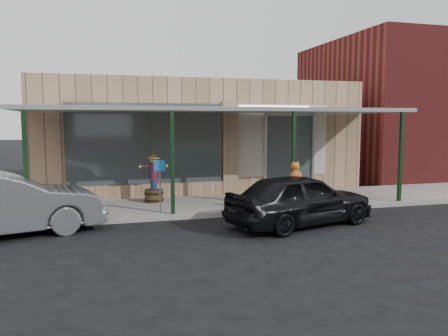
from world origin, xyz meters
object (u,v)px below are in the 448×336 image
object	(u,v)px
car_grey	(0,204)
barrel_scarecrow	(154,186)
barrel_pumpkin	(264,191)
handicap_sign	(160,179)
parked_sedan	(300,199)

from	to	relation	value
car_grey	barrel_scarecrow	bearing A→B (deg)	-70.60
barrel_pumpkin	handicap_sign	distance (m)	3.95
barrel_scarecrow	barrel_pumpkin	bearing A→B (deg)	15.87
barrel_pumpkin	handicap_sign	size ratio (longest dim) A/B	0.48
barrel_scarecrow	parked_sedan	xyz separation A→B (m)	(3.38, -3.53, 0.03)
barrel_scarecrow	parked_sedan	bearing A→B (deg)	-26.05
handicap_sign	parked_sedan	bearing A→B (deg)	-12.35
barrel_pumpkin	car_grey	world-z (taller)	car_grey
barrel_pumpkin	car_grey	bearing A→B (deg)	-162.26
handicap_sign	barrel_pumpkin	bearing A→B (deg)	37.52
barrel_scarecrow	handicap_sign	distance (m)	1.74
barrel_pumpkin	car_grey	distance (m)	7.87
barrel_scarecrow	parked_sedan	size ratio (longest dim) A/B	0.35
barrel_scarecrow	handicap_sign	xyz separation A→B (m)	(-0.02, -1.69, 0.44)
barrel_scarecrow	barrel_pumpkin	distance (m)	3.62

